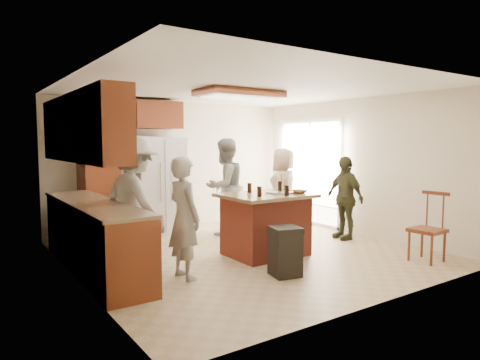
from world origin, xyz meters
TOP-DOWN VIEW (x-y plane):
  - room_shell at (4.37, 1.64)m, footprint 8.00×5.20m
  - person_front_left at (-1.36, -0.56)m, footprint 0.45×0.59m
  - person_behind_left at (0.44, 1.33)m, footprint 0.97×0.73m
  - person_behind_right at (1.50, 0.92)m, footprint 0.93×0.85m
  - person_side_right at (1.99, -0.16)m, footprint 0.54×0.90m
  - person_counter at (-1.72, 0.17)m, footprint 0.77×1.24m
  - left_cabinetry at (-2.24, 0.40)m, footprint 0.64×3.00m
  - back_wall_units at (-1.33, 2.20)m, footprint 1.80×0.60m
  - refrigerator at (-0.55, 2.12)m, footprint 0.90×0.76m
  - kitchen_island at (0.16, -0.26)m, footprint 1.28×1.03m
  - island_items at (0.39, -0.37)m, footprint 0.89×0.69m
  - trash_bin at (-0.26, -1.21)m, footprint 0.45×0.45m
  - spindle_chair at (1.86, -1.84)m, footprint 0.44×0.44m

SIDE VIEW (x-z plane):
  - trash_bin at x=-0.26m, z-range 0.00..0.63m
  - spindle_chair at x=1.86m, z-range -0.04..0.95m
  - kitchen_island at x=0.16m, z-range 0.01..0.94m
  - person_side_right at x=1.99m, z-range 0.00..1.46m
  - person_front_left at x=-1.36m, z-range 0.00..1.53m
  - person_behind_right at x=1.50m, z-range 0.00..1.60m
  - room_shell at x=4.37m, z-range -1.63..3.37m
  - person_behind_left at x=0.44m, z-range 0.00..1.77m
  - person_counter at x=-1.72m, z-range 0.00..1.78m
  - refrigerator at x=-0.55m, z-range 0.00..1.80m
  - left_cabinetry at x=-2.24m, z-range -0.19..2.11m
  - island_items at x=0.39m, z-range 0.90..1.05m
  - back_wall_units at x=-1.33m, z-range 0.15..2.60m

